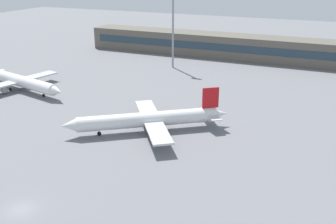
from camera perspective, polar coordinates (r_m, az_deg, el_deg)
The scene contains 5 objects.
ground_plane at distance 93.90m, azimuth -3.86°, elevation -1.11°, with size 400.00×400.00×0.00m, color slate.
terminal_building at distance 158.63m, azimuth 8.49°, elevation 9.52°, with size 115.97×12.13×9.00m.
airplane_near at distance 86.28m, azimuth -3.05°, elevation -1.11°, with size 31.83×24.96×9.23m.
airplane_mid at distance 122.80m, azimuth -20.81°, elevation 4.26°, with size 37.10×26.25×9.26m.
floodlight_tower_west at distance 138.70m, azimuth 0.73°, elevation 13.43°, with size 3.20×0.80×30.11m.
Camera 1 is at (40.71, -37.03, 35.00)m, focal length 41.73 mm.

